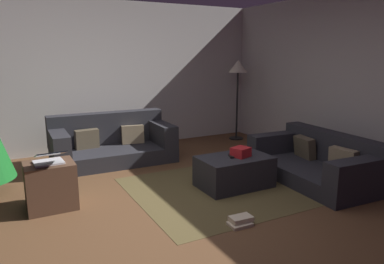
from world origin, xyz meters
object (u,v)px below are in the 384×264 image
object	(u,v)px
laptop	(49,159)
side_table	(51,186)
ottoman	(234,172)
tv_remote	(231,156)
couch_right	(318,162)
couch_left	(111,143)
corner_lamp	(238,72)
book_stack	(240,221)
gift_box	(241,152)

from	to	relation	value
laptop	side_table	bearing A→B (deg)	93.27
ottoman	tv_remote	size ratio (longest dim) A/B	5.74
couch_right	tv_remote	size ratio (longest dim) A/B	11.37
tv_remote	side_table	world-z (taller)	side_table
side_table	laptop	bearing A→B (deg)	-86.73
couch_left	tv_remote	xyz separation A→B (m)	(1.03, -1.88, 0.13)
tv_remote	corner_lamp	bearing A→B (deg)	76.11
tv_remote	laptop	size ratio (longest dim) A/B	0.36
couch_left	corner_lamp	distance (m)	2.87
ottoman	book_stack	world-z (taller)	ottoman
gift_box	laptop	distance (m)	2.29
couch_right	book_stack	xyz separation A→B (m)	(-1.73, -0.62, -0.20)
gift_box	laptop	size ratio (longest dim) A/B	0.48
gift_box	ottoman	bearing A→B (deg)	159.00
tv_remote	couch_right	bearing A→B (deg)	7.77
ottoman	couch_right	bearing A→B (deg)	-14.72
couch_right	corner_lamp	bearing A→B (deg)	-5.97
couch_right	side_table	xyz separation A→B (m)	(-3.36, 0.72, 0.02)
couch_left	laptop	size ratio (longest dim) A/B	4.24
book_stack	laptop	bearing A→B (deg)	141.68
ottoman	tv_remote	bearing A→B (deg)	165.41
corner_lamp	laptop	bearing A→B (deg)	-153.55
couch_right	laptop	bearing A→B (deg)	82.00
laptop	corner_lamp	size ratio (longest dim) A/B	0.28
laptop	book_stack	distance (m)	2.13
gift_box	tv_remote	xyz separation A→B (m)	(-0.12, 0.04, -0.05)
ottoman	book_stack	bearing A→B (deg)	-121.04
ottoman	side_table	world-z (taller)	side_table
side_table	laptop	world-z (taller)	laptop
couch_right	laptop	xyz separation A→B (m)	(-3.35, 0.65, 0.34)
laptop	couch_right	bearing A→B (deg)	-11.04
ottoman	corner_lamp	bearing A→B (deg)	54.58
corner_lamp	ottoman	bearing A→B (deg)	-125.42
couch_right	tv_remote	world-z (taller)	couch_right
couch_left	couch_right	world-z (taller)	couch_left
tv_remote	book_stack	size ratio (longest dim) A/B	0.61
ottoman	laptop	distance (m)	2.24
couch_left	corner_lamp	world-z (taller)	corner_lamp
couch_left	gift_box	world-z (taller)	couch_left
couch_left	gift_box	size ratio (longest dim) A/B	8.75
couch_right	tv_remote	bearing A→B (deg)	78.32
couch_right	ottoman	bearing A→B (deg)	78.32
laptop	ottoman	bearing A→B (deg)	-9.02
gift_box	book_stack	xyz separation A→B (m)	(-0.63, -0.90, -0.42)
gift_box	book_stack	world-z (taller)	gift_box
side_table	book_stack	bearing A→B (deg)	-39.62
gift_box	side_table	world-z (taller)	same
couch_left	tv_remote	bearing A→B (deg)	120.10
corner_lamp	couch_left	bearing A→B (deg)	-173.08
ottoman	laptop	size ratio (longest dim) A/B	2.07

